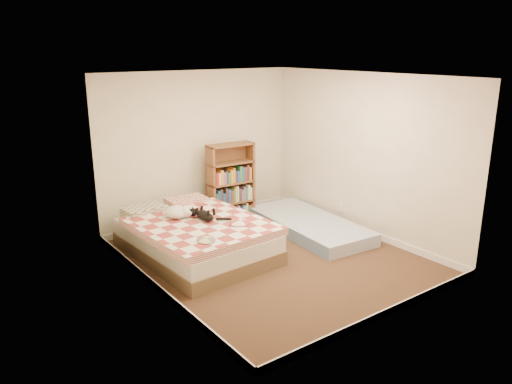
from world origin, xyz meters
TOP-DOWN VIEW (x-y plane):
  - room at (0.00, 0.00)m, footprint 3.51×4.01m
  - bed at (-0.81, 0.78)m, footprint 1.70×2.27m
  - bookshelf at (0.40, 1.67)m, footprint 0.81×0.31m
  - floor_mattress at (1.12, 0.50)m, footprint 1.15×2.27m
  - black_cat at (-0.69, 0.69)m, footprint 0.30×0.65m
  - white_dog at (-0.96, 0.96)m, footprint 0.37×0.40m

SIDE VIEW (x-z plane):
  - floor_mattress at x=1.12m, z-range 0.00..0.20m
  - bed at x=-0.81m, z-range -0.03..0.56m
  - bookshelf at x=0.40m, z-range -0.16..1.17m
  - black_cat at x=-0.69m, z-range 0.52..0.66m
  - white_dog at x=-0.96m, z-range 0.53..0.69m
  - room at x=0.00m, z-range -0.06..2.45m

